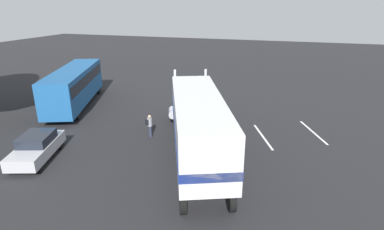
% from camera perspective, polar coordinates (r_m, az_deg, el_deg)
% --- Properties ---
extents(ground_plane, '(120.00, 120.00, 0.00)m').
position_cam_1_polar(ground_plane, '(24.74, -0.96, -1.37)').
color(ground_plane, '#232326').
extents(lane_stripe_near, '(4.11, 1.87, 0.01)m').
position_cam_1_polar(lane_stripe_near, '(21.29, 5.51, -5.11)').
color(lane_stripe_near, silver).
rests_on(lane_stripe_near, ground_plane).
extents(lane_stripe_mid, '(4.13, 1.82, 0.01)m').
position_cam_1_polar(lane_stripe_mid, '(22.74, 12.85, -3.86)').
color(lane_stripe_mid, silver).
rests_on(lane_stripe_mid, ground_plane).
extents(lane_stripe_far, '(4.12, 1.84, 0.01)m').
position_cam_1_polar(lane_stripe_far, '(24.58, 21.29, -2.93)').
color(lane_stripe_far, silver).
rests_on(lane_stripe_far, ground_plane).
extents(semi_truck, '(14.03, 7.75, 4.50)m').
position_cam_1_polar(semi_truck, '(18.37, 0.78, -0.65)').
color(semi_truck, '#193399').
rests_on(semi_truck, ground_plane).
extents(person_bystander, '(0.46, 0.46, 1.63)m').
position_cam_1_polar(person_bystander, '(22.01, -7.78, -1.83)').
color(person_bystander, '#2D3347').
rests_on(person_bystander, ground_plane).
extents(parked_bus, '(11.17, 6.41, 3.40)m').
position_cam_1_polar(parked_bus, '(30.13, -20.78, 5.34)').
color(parked_bus, '#1E5999').
rests_on(parked_bus, ground_plane).
extents(parked_car, '(4.74, 3.09, 1.57)m').
position_cam_1_polar(parked_car, '(20.96, -26.55, -5.27)').
color(parked_car, '#B7B7BC').
rests_on(parked_car, ground_plane).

